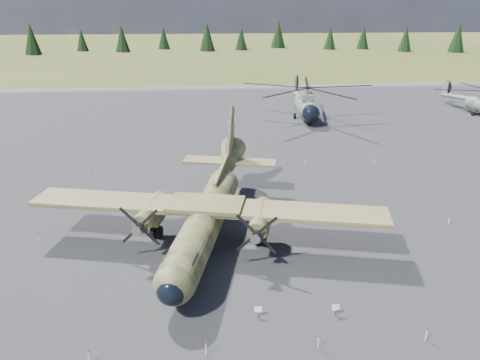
{
  "coord_description": "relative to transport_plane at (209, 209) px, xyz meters",
  "views": [
    {
      "loc": [
        -4.06,
        -33.26,
        17.39
      ],
      "look_at": [
        -0.78,
        2.0,
        3.85
      ],
      "focal_mm": 35.0,
      "sensor_mm": 36.0,
      "label": 1
    }
  ],
  "objects": [
    {
      "name": "ground",
      "position": [
        3.43,
        0.53,
        -2.53
      ],
      "size": [
        500.0,
        500.0,
        0.0
      ],
      "primitive_type": "plane",
      "color": "brown",
      "rests_on": "ground"
    },
    {
      "name": "apron",
      "position": [
        3.43,
        10.53,
        -2.53
      ],
      "size": [
        120.0,
        120.0,
        0.04
      ],
      "primitive_type": "cube",
      "color": "#5D5D62",
      "rests_on": "ground"
    },
    {
      "name": "transport_plane",
      "position": [
        0.0,
        0.0,
        0.0
      ],
      "size": [
        26.54,
        23.78,
        8.79
      ],
      "rotation": [
        0.0,
        0.0,
        -0.24
      ],
      "color": "#3B4023",
      "rests_on": "ground"
    },
    {
      "name": "helicopter_near",
      "position": [
        16.23,
        37.69,
        1.26
      ],
      "size": [
        22.16,
        25.32,
        5.34
      ],
      "rotation": [
        0.0,
        0.0,
        -0.06
      ],
      "color": "gray",
      "rests_on": "ground"
    },
    {
      "name": "info_placard_left",
      "position": [
        2.55,
        -10.07,
        -2.07
      ],
      "size": [
        0.46,
        0.23,
        0.69
      ],
      "rotation": [
        0.0,
        0.0,
        -0.11
      ],
      "color": "gray",
      "rests_on": "ground"
    },
    {
      "name": "info_placard_right",
      "position": [
        7.12,
        -10.33,
        -2.04
      ],
      "size": [
        0.49,
        0.27,
        0.73
      ],
      "rotation": [
        0.0,
        0.0,
        0.17
      ],
      "color": "gray",
      "rests_on": "ground"
    },
    {
      "name": "barrier_fence",
      "position": [
        2.97,
        0.46,
        -2.02
      ],
      "size": [
        33.12,
        29.62,
        0.85
      ],
      "color": "white",
      "rests_on": "ground"
    },
    {
      "name": "treeline",
      "position": [
        1.19,
        -4.46,
        2.24
      ],
      "size": [
        328.03,
        329.63,
        10.96
      ],
      "color": "black",
      "rests_on": "ground"
    }
  ]
}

